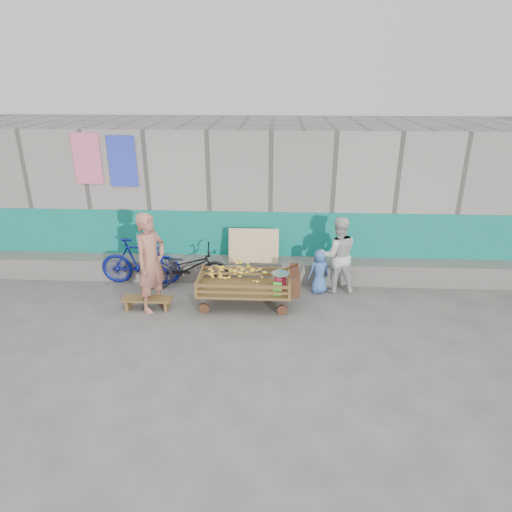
{
  "coord_description": "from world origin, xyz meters",
  "views": [
    {
      "loc": [
        0.77,
        -6.29,
        4.06
      ],
      "look_at": [
        0.4,
        1.2,
        1.0
      ],
      "focal_mm": 32.0,
      "sensor_mm": 36.0,
      "label": 1
    }
  ],
  "objects_px": {
    "vendor_man": "(151,263)",
    "woman": "(338,255)",
    "banana_cart": "(242,279)",
    "bicycle_dark": "(186,268)",
    "child": "(319,271)",
    "bench": "(147,301)",
    "bicycle_blue": "(141,261)"
  },
  "relations": [
    {
      "from": "banana_cart",
      "to": "bicycle_dark",
      "type": "bearing_deg",
      "value": 149.62
    },
    {
      "from": "woman",
      "to": "bicycle_dark",
      "type": "xyz_separation_m",
      "value": [
        -2.95,
        -0.03,
        -0.32
      ]
    },
    {
      "from": "woman",
      "to": "bicycle_blue",
      "type": "distance_m",
      "value": 3.93
    },
    {
      "from": "vendor_man",
      "to": "child",
      "type": "relative_size",
      "value": 2.06
    },
    {
      "from": "bench",
      "to": "vendor_man",
      "type": "relative_size",
      "value": 0.49
    },
    {
      "from": "woman",
      "to": "bicycle_dark",
      "type": "relative_size",
      "value": 0.91
    },
    {
      "from": "bicycle_blue",
      "to": "banana_cart",
      "type": "bearing_deg",
      "value": -110.78
    },
    {
      "from": "banana_cart",
      "to": "child",
      "type": "xyz_separation_m",
      "value": [
        1.45,
        0.63,
        -0.09
      ]
    },
    {
      "from": "banana_cart",
      "to": "bench",
      "type": "bearing_deg",
      "value": -172.75
    },
    {
      "from": "bicycle_dark",
      "to": "bicycle_blue",
      "type": "distance_m",
      "value": 0.98
    },
    {
      "from": "child",
      "to": "banana_cart",
      "type": "bearing_deg",
      "value": 2.45
    },
    {
      "from": "vendor_man",
      "to": "woman",
      "type": "height_order",
      "value": "vendor_man"
    },
    {
      "from": "banana_cart",
      "to": "vendor_man",
      "type": "xyz_separation_m",
      "value": [
        -1.6,
        -0.19,
        0.38
      ]
    },
    {
      "from": "banana_cart",
      "to": "child",
      "type": "relative_size",
      "value": 2.08
    },
    {
      "from": "bicycle_blue",
      "to": "woman",
      "type": "bearing_deg",
      "value": -90.98
    },
    {
      "from": "woman",
      "to": "bicycle_dark",
      "type": "bearing_deg",
      "value": -6.12
    },
    {
      "from": "vendor_man",
      "to": "child",
      "type": "xyz_separation_m",
      "value": [
        3.05,
        0.82,
        -0.47
      ]
    },
    {
      "from": "vendor_man",
      "to": "bicycle_dark",
      "type": "bearing_deg",
      "value": 0.96
    },
    {
      "from": "banana_cart",
      "to": "vendor_man",
      "type": "bearing_deg",
      "value": -173.33
    },
    {
      "from": "child",
      "to": "bicycle_blue",
      "type": "relative_size",
      "value": 0.54
    },
    {
      "from": "banana_cart",
      "to": "bench",
      "type": "xyz_separation_m",
      "value": [
        -1.73,
        -0.22,
        -0.37
      ]
    },
    {
      "from": "vendor_man",
      "to": "bicycle_dark",
      "type": "distance_m",
      "value": 1.08
    },
    {
      "from": "bench",
      "to": "vendor_man",
      "type": "xyz_separation_m",
      "value": [
        0.13,
        0.03,
        0.75
      ]
    },
    {
      "from": "vendor_man",
      "to": "child",
      "type": "bearing_deg",
      "value": -47.28
    },
    {
      "from": "woman",
      "to": "bicycle_blue",
      "type": "relative_size",
      "value": 0.94
    },
    {
      "from": "banana_cart",
      "to": "bicycle_dark",
      "type": "relative_size",
      "value": 1.1
    },
    {
      "from": "banana_cart",
      "to": "child",
      "type": "distance_m",
      "value": 1.58
    },
    {
      "from": "banana_cart",
      "to": "bench",
      "type": "relative_size",
      "value": 2.07
    },
    {
      "from": "woman",
      "to": "bicycle_dark",
      "type": "distance_m",
      "value": 2.97
    },
    {
      "from": "bench",
      "to": "child",
      "type": "distance_m",
      "value": 3.3
    },
    {
      "from": "banana_cart",
      "to": "vendor_man",
      "type": "height_order",
      "value": "vendor_man"
    },
    {
      "from": "bench",
      "to": "bicycle_dark",
      "type": "distance_m",
      "value": 1.1
    }
  ]
}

